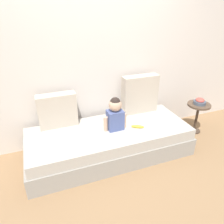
{
  "coord_description": "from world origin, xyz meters",
  "views": [
    {
      "loc": [
        -0.83,
        -2.3,
        1.92
      ],
      "look_at": [
        0.04,
        0.0,
        0.66
      ],
      "focal_mm": 34.57,
      "sensor_mm": 36.0,
      "label": 1
    }
  ],
  "objects_px": {
    "throw_pillow_right": "(140,94)",
    "side_table": "(198,111)",
    "toddler": "(115,114)",
    "banana": "(138,126)",
    "throw_pillow_left": "(57,110)",
    "couch": "(109,142)",
    "fruit_bowl": "(200,102)"
  },
  "relations": [
    {
      "from": "banana",
      "to": "side_table",
      "type": "height_order",
      "value": "side_table"
    },
    {
      "from": "throw_pillow_right",
      "to": "toddler",
      "type": "bearing_deg",
      "value": -146.66
    },
    {
      "from": "throw_pillow_left",
      "to": "throw_pillow_right",
      "type": "height_order",
      "value": "throw_pillow_right"
    },
    {
      "from": "throw_pillow_left",
      "to": "throw_pillow_right",
      "type": "xyz_separation_m",
      "value": [
        1.21,
        0.0,
        0.05
      ]
    },
    {
      "from": "couch",
      "to": "throw_pillow_right",
      "type": "bearing_deg",
      "value": 28.94
    },
    {
      "from": "throw_pillow_left",
      "to": "fruit_bowl",
      "type": "distance_m",
      "value": 2.15
    },
    {
      "from": "couch",
      "to": "side_table",
      "type": "bearing_deg",
      "value": 2.55
    },
    {
      "from": "throw_pillow_right",
      "to": "side_table",
      "type": "distance_m",
      "value": 1.0
    },
    {
      "from": "throw_pillow_left",
      "to": "throw_pillow_right",
      "type": "relative_size",
      "value": 0.89
    },
    {
      "from": "couch",
      "to": "fruit_bowl",
      "type": "bearing_deg",
      "value": 2.55
    },
    {
      "from": "throw_pillow_right",
      "to": "side_table",
      "type": "height_order",
      "value": "throw_pillow_right"
    },
    {
      "from": "throw_pillow_right",
      "to": "fruit_bowl",
      "type": "distance_m",
      "value": 0.97
    },
    {
      "from": "toddler",
      "to": "side_table",
      "type": "distance_m",
      "value": 1.47
    },
    {
      "from": "throw_pillow_left",
      "to": "couch",
      "type": "bearing_deg",
      "value": -28.94
    },
    {
      "from": "side_table",
      "to": "fruit_bowl",
      "type": "distance_m",
      "value": 0.16
    },
    {
      "from": "throw_pillow_left",
      "to": "side_table",
      "type": "xyz_separation_m",
      "value": [
        2.13,
        -0.27,
        -0.26
      ]
    },
    {
      "from": "fruit_bowl",
      "to": "throw_pillow_left",
      "type": "bearing_deg",
      "value": 172.83
    },
    {
      "from": "toddler",
      "to": "banana",
      "type": "relative_size",
      "value": 2.66
    },
    {
      "from": "couch",
      "to": "banana",
      "type": "xyz_separation_m",
      "value": [
        0.37,
        -0.1,
        0.23
      ]
    },
    {
      "from": "couch",
      "to": "toddler",
      "type": "xyz_separation_m",
      "value": [
        0.08,
        -0.01,
        0.43
      ]
    },
    {
      "from": "banana",
      "to": "couch",
      "type": "bearing_deg",
      "value": 164.62
    },
    {
      "from": "side_table",
      "to": "fruit_bowl",
      "type": "bearing_deg",
      "value": 0.0
    },
    {
      "from": "throw_pillow_right",
      "to": "toddler",
      "type": "relative_size",
      "value": 1.26
    },
    {
      "from": "fruit_bowl",
      "to": "throw_pillow_right",
      "type": "bearing_deg",
      "value": 163.66
    },
    {
      "from": "couch",
      "to": "toddler",
      "type": "relative_size",
      "value": 4.89
    },
    {
      "from": "couch",
      "to": "banana",
      "type": "bearing_deg",
      "value": -15.38
    },
    {
      "from": "throw_pillow_right",
      "to": "toddler",
      "type": "height_order",
      "value": "throw_pillow_right"
    },
    {
      "from": "throw_pillow_right",
      "to": "fruit_bowl",
      "type": "bearing_deg",
      "value": -16.34
    },
    {
      "from": "banana",
      "to": "fruit_bowl",
      "type": "relative_size",
      "value": 0.9
    },
    {
      "from": "toddler",
      "to": "banana",
      "type": "height_order",
      "value": "toddler"
    },
    {
      "from": "toddler",
      "to": "side_table",
      "type": "bearing_deg",
      "value": 3.21
    },
    {
      "from": "fruit_bowl",
      "to": "banana",
      "type": "bearing_deg",
      "value": -171.67
    }
  ]
}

